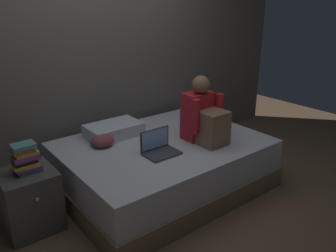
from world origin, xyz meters
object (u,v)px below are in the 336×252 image
object	(u,v)px
person_sitting	(204,117)
clothes_pile	(102,141)
laptop	(159,148)
pillow	(114,130)
nightstand	(30,200)
bed	(163,165)
book_stack	(25,158)

from	to	relation	value
person_sitting	clothes_pile	world-z (taller)	person_sitting
laptop	clothes_pile	xyz separation A→B (m)	(-0.34, 0.47, -0.00)
person_sitting	pillow	bearing A→B (deg)	133.97
nightstand	pillow	size ratio (longest dim) A/B	0.95
pillow	person_sitting	bearing A→B (deg)	-46.03
nightstand	laptop	bearing A→B (deg)	-17.61
bed	book_stack	world-z (taller)	book_stack
bed	laptop	xyz separation A→B (m)	(-0.19, -0.19, 0.31)
person_sitting	clothes_pile	bearing A→B (deg)	150.24
nightstand	person_sitting	xyz separation A→B (m)	(1.64, -0.38, 0.50)
pillow	book_stack	xyz separation A→B (m)	(-0.98, -0.28, 0.07)
bed	nightstand	world-z (taller)	nightstand
clothes_pile	book_stack	bearing A→B (deg)	-171.33
bed	laptop	world-z (taller)	laptop
person_sitting	pillow	distance (m)	0.95
book_stack	clothes_pile	bearing A→B (deg)	8.67
person_sitting	book_stack	bearing A→B (deg)	166.52
bed	nightstand	xyz separation A→B (m)	(-1.30, 0.16, 0.01)
person_sitting	laptop	world-z (taller)	person_sitting
laptop	pillow	distance (m)	0.65
pillow	clothes_pile	size ratio (longest dim) A/B	2.39
nightstand	book_stack	distance (m)	0.38
bed	person_sitting	xyz separation A→B (m)	(0.34, -0.22, 0.51)
book_stack	clothes_pile	distance (m)	0.76
person_sitting	clothes_pile	size ratio (longest dim) A/B	2.80
bed	laptop	distance (m)	0.41
nightstand	person_sitting	distance (m)	1.76
nightstand	clothes_pile	distance (m)	0.83
pillow	clothes_pile	distance (m)	0.29
book_stack	person_sitting	bearing A→B (deg)	-13.48
pillow	nightstand	bearing A→B (deg)	-163.89
bed	book_stack	xyz separation A→B (m)	(-1.28, 0.17, 0.40)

